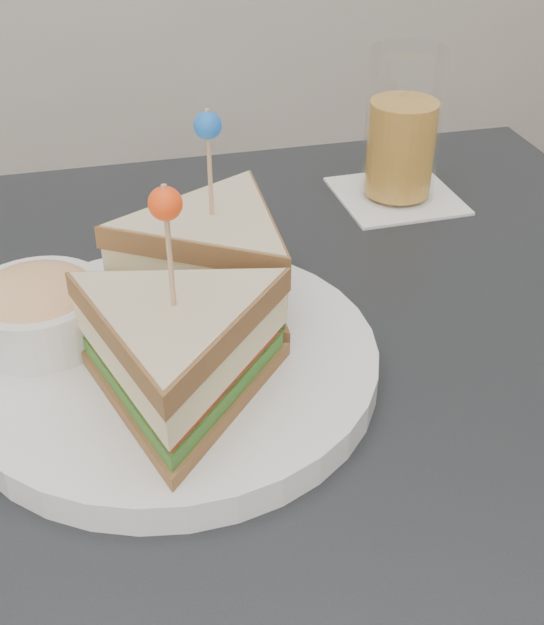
# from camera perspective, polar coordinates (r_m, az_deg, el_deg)

# --- Properties ---
(table) EXTENTS (0.80, 0.80, 0.75)m
(table) POSITION_cam_1_polar(r_m,az_deg,el_deg) (0.60, -0.71, -10.69)
(table) COLOR black
(table) RESTS_ON ground
(plate_meal) EXTENTS (0.36, 0.36, 0.17)m
(plate_meal) POSITION_cam_1_polar(r_m,az_deg,el_deg) (0.53, -7.01, -0.16)
(plate_meal) COLOR white
(plate_meal) RESTS_ON table
(cutlery_knife) EXTENTS (0.16, 0.21, 0.01)m
(cutlery_knife) POSITION_cam_1_polar(r_m,az_deg,el_deg) (0.59, -16.89, -2.69)
(cutlery_knife) COLOR white
(cutlery_knife) RESTS_ON table
(drink_set) EXTENTS (0.12, 0.12, 0.15)m
(drink_set) POSITION_cam_1_polar(r_m,az_deg,el_deg) (0.78, 9.44, 12.63)
(drink_set) COLOR white
(drink_set) RESTS_ON table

